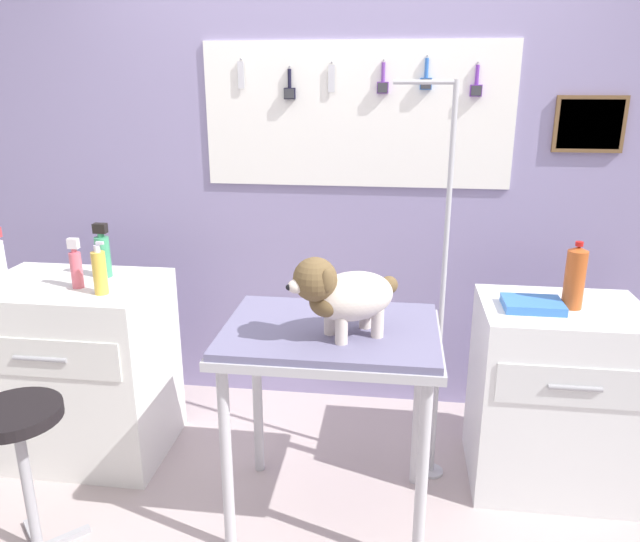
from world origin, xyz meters
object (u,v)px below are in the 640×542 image
object	(u,v)px
counter_left	(80,369)
cabinet_right	(553,396)
detangler_spray	(76,267)
grooming_arm	(440,308)
stool	(19,438)
grooming_table	(331,351)
dog	(342,294)
soda_bottle	(575,277)

from	to	relation	value
counter_left	cabinet_right	size ratio (longest dim) A/B	1.03
counter_left	detangler_spray	xyz separation A→B (m)	(0.08, -0.06, 0.53)
counter_left	detangler_spray	world-z (taller)	detangler_spray
grooming_arm	stool	distance (m)	1.71
detangler_spray	counter_left	bearing A→B (deg)	144.48
grooming_table	detangler_spray	size ratio (longest dim) A/B	3.77
dog	cabinet_right	size ratio (longest dim) A/B	0.49
dog	stool	size ratio (longest dim) A/B	0.66
dog	counter_left	bearing A→B (deg)	162.68
stool	soda_bottle	distance (m)	2.24
grooming_arm	soda_bottle	world-z (taller)	grooming_arm
stool	grooming_arm	bearing A→B (deg)	24.85
grooming_table	detangler_spray	bearing A→B (deg)	167.63
soda_bottle	cabinet_right	bearing A→B (deg)	169.71
stool	detangler_spray	xyz separation A→B (m)	(-0.07, 0.63, 0.46)
stool	counter_left	bearing A→B (deg)	101.93
cabinet_right	detangler_spray	size ratio (longest dim) A/B	3.73
grooming_table	grooming_arm	distance (m)	0.55
soda_bottle	counter_left	bearing A→B (deg)	-178.85
grooming_table	stool	bearing A→B (deg)	-161.01
grooming_arm	grooming_table	bearing A→B (deg)	-142.60
grooming_arm	detangler_spray	world-z (taller)	grooming_arm
grooming_table	grooming_arm	xyz separation A→B (m)	(0.43, 0.33, 0.07)
stool	detangler_spray	size ratio (longest dim) A/B	2.80
grooming_table	grooming_arm	bearing A→B (deg)	37.40
dog	cabinet_right	world-z (taller)	dog
grooming_table	cabinet_right	world-z (taller)	grooming_table
grooming_table	cabinet_right	size ratio (longest dim) A/B	1.01
counter_left	cabinet_right	bearing A→B (deg)	1.27
dog	grooming_table	bearing A→B (deg)	119.19
dog	detangler_spray	size ratio (longest dim) A/B	1.85
grooming_table	counter_left	world-z (taller)	counter_left
grooming_arm	detangler_spray	distance (m)	1.60
grooming_table	grooming_arm	world-z (taller)	grooming_arm
grooming_table	cabinet_right	xyz separation A→B (m)	(0.95, 0.36, -0.33)
cabinet_right	stool	bearing A→B (deg)	-160.20
counter_left	cabinet_right	distance (m)	2.19
grooming_table	dog	xyz separation A→B (m)	(0.05, -0.09, 0.27)
grooming_arm	dog	xyz separation A→B (m)	(-0.38, -0.42, 0.20)
dog	soda_bottle	size ratio (longest dim) A/B	1.46
grooming_arm	detangler_spray	bearing A→B (deg)	-177.29
counter_left	cabinet_right	world-z (taller)	counter_left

